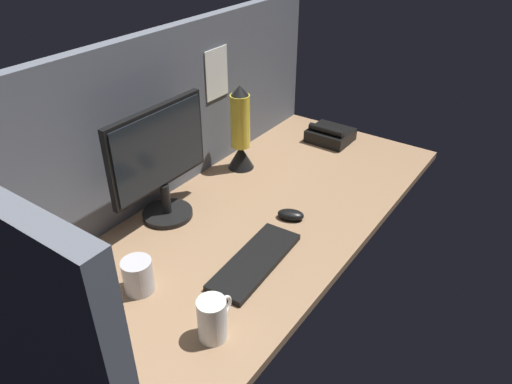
% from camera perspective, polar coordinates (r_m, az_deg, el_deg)
% --- Properties ---
extents(ground_plane, '(1.80, 0.80, 0.03)m').
position_cam_1_polar(ground_plane, '(1.74, -0.94, -3.44)').
color(ground_plane, '#8C6B4C').
extents(cubicle_wall_back, '(1.80, 0.06, 0.61)m').
position_cam_1_polar(cubicle_wall_back, '(1.81, -10.84, 8.95)').
color(cubicle_wall_back, '#565B66').
rests_on(cubicle_wall_back, ground_plane).
extents(monitor, '(0.42, 0.18, 0.41)m').
position_cam_1_polar(monitor, '(1.66, -11.32, 3.82)').
color(monitor, black).
rests_on(monitor, ground_plane).
extents(keyboard, '(0.38, 0.15, 0.02)m').
position_cam_1_polar(keyboard, '(1.53, -0.10, -8.19)').
color(keyboard, black).
rests_on(keyboard, ground_plane).
extents(mouse, '(0.09, 0.11, 0.03)m').
position_cam_1_polar(mouse, '(1.72, 4.15, -2.69)').
color(mouse, black).
rests_on(mouse, ground_plane).
extents(mug_steel, '(0.09, 0.09, 0.11)m').
position_cam_1_polar(mug_steel, '(1.45, -13.81, -9.62)').
color(mug_steel, '#B2B2B7').
rests_on(mug_steel, ground_plane).
extents(mug_ceramic_white, '(0.12, 0.08, 0.13)m').
position_cam_1_polar(mug_ceramic_white, '(1.29, -5.13, -14.73)').
color(mug_ceramic_white, white).
rests_on(mug_ceramic_white, ground_plane).
extents(lava_lamp, '(0.11, 0.11, 0.36)m').
position_cam_1_polar(lava_lamp, '(1.98, -1.86, 6.82)').
color(lava_lamp, black).
rests_on(lava_lamp, ground_plane).
extents(desk_phone, '(0.17, 0.19, 0.09)m').
position_cam_1_polar(desk_phone, '(2.29, 8.77, 6.73)').
color(desk_phone, black).
rests_on(desk_phone, ground_plane).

